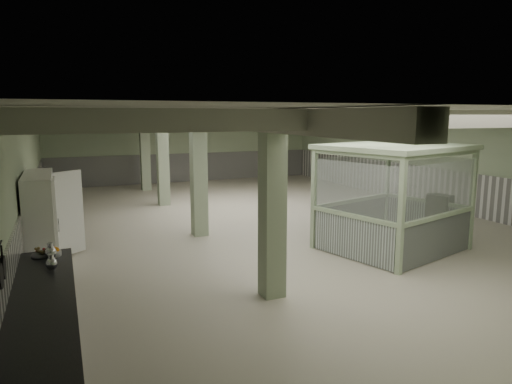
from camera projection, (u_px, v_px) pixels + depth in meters
name	position (u px, v px, depth m)	size (l,w,h in m)	color
floor	(263.00, 220.00, 15.36)	(20.00, 20.00, 0.00)	#BCB8A5
ceiling	(263.00, 112.00, 14.76)	(14.00, 20.00, 0.02)	silver
wall_back	(186.00, 148.00, 24.13)	(14.00, 0.02, 3.60)	#A9BE98
wall_left	(28.00, 178.00, 12.34)	(0.02, 20.00, 3.60)	#A9BE98
wall_right	(427.00, 159.00, 17.79)	(0.02, 20.00, 3.60)	#A9BE98
wainscot_left	(32.00, 216.00, 12.52)	(0.05, 19.90, 1.50)	silver
wainscot_right	(425.00, 186.00, 17.95)	(0.05, 19.90, 1.50)	silver
wainscot_back	(187.00, 167.00, 24.28)	(13.90, 0.05, 1.50)	silver
girder	(188.00, 119.00, 13.83)	(0.45, 19.90, 0.40)	beige
beam_a	(438.00, 119.00, 8.00)	(13.90, 0.35, 0.32)	beige
beam_b	(354.00, 118.00, 10.26)	(13.90, 0.35, 0.32)	beige
beam_c	(301.00, 118.00, 12.53)	(13.90, 0.35, 0.32)	beige
beam_d	(263.00, 117.00, 14.79)	(13.90, 0.35, 0.32)	beige
beam_e	(236.00, 117.00, 17.06)	(13.90, 0.35, 0.32)	beige
beam_f	(215.00, 117.00, 19.33)	(13.90, 0.35, 0.32)	beige
beam_g	(199.00, 117.00, 21.59)	(13.90, 0.35, 0.32)	beige
column_a	(272.00, 205.00, 8.65)	(0.42, 0.42, 3.60)	#98A988
column_b	(199.00, 174.00, 13.18)	(0.42, 0.42, 3.60)	#98A988
column_c	(163.00, 159.00, 17.72)	(0.42, 0.42, 3.60)	#98A988
column_d	(145.00, 152.00, 21.34)	(0.42, 0.42, 3.60)	#98A988
pendant_front	(372.00, 135.00, 10.52)	(0.44, 0.44, 0.22)	#29372A
pendant_mid	(271.00, 128.00, 15.50)	(0.44, 0.44, 0.22)	#29372A
pendant_back	(223.00, 125.00, 20.03)	(0.44, 0.44, 0.22)	#29372A
prep_counter	(42.00, 334.00, 6.40)	(0.95, 5.43, 0.91)	#ACADB1
pitcher_near	(51.00, 251.00, 8.29)	(0.20, 0.24, 0.30)	#ACADB1
pitcher_far	(51.00, 262.00, 7.69)	(0.19, 0.22, 0.28)	#ACADB1
veg_colander	(42.00, 253.00, 8.39)	(0.38, 0.38, 0.17)	#39393D
orange_bowl	(54.00, 254.00, 8.45)	(0.28, 0.28, 0.10)	#B2B2B7
skillet_near	(0.00, 276.00, 5.32)	(0.31, 0.31, 0.04)	black
skillet_far	(3.00, 267.00, 5.63)	(0.30, 0.30, 0.04)	black
walkin_cooler	(42.00, 221.00, 10.41)	(1.12, 2.39, 2.19)	white
guard_booth	(394.00, 180.00, 11.79)	(4.05, 3.68, 2.75)	#AAC39C
filing_cabinet	(439.00, 218.00, 12.70)	(0.43, 0.61, 1.33)	#525648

